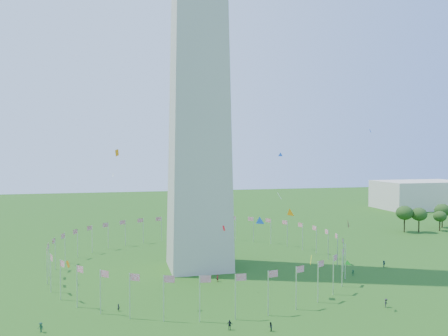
{
  "coord_description": "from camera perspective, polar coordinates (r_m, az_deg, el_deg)",
  "views": [
    {
      "loc": [
        -21.67,
        -71.08,
        32.55
      ],
      "look_at": [
        3.7,
        35.0,
        28.74
      ],
      "focal_mm": 35.0,
      "sensor_mm": 36.0,
      "label": 1
    }
  ],
  "objects": [
    {
      "name": "flag_ring",
      "position": [
        126.16,
        -3.28,
        -10.85
      ],
      "size": [
        80.24,
        80.24,
        9.0
      ],
      "color": "silver",
      "rests_on": "ground"
    },
    {
      "name": "tree_line_east",
      "position": [
        208.32,
        27.18,
        -5.83
      ],
      "size": [
        53.46,
        15.88,
        10.67
      ],
      "color": "#2A511B",
      "rests_on": "ground"
    },
    {
      "name": "crowd",
      "position": [
        86.88,
        10.95,
        -19.4
      ],
      "size": [
        98.52,
        67.88,
        1.9
      ],
      "color": "#391A4F",
      "rests_on": "ground"
    },
    {
      "name": "gov_building_east_a",
      "position": [
        280.98,
        24.32,
        -3.19
      ],
      "size": [
        50.0,
        30.0,
        16.0
      ],
      "primitive_type": "cube",
      "color": "beige",
      "rests_on": "ground"
    },
    {
      "name": "kites_aloft",
      "position": [
        101.6,
        10.77,
        -5.22
      ],
      "size": [
        89.09,
        83.75,
        35.34
      ],
      "color": "blue",
      "rests_on": "ground"
    }
  ]
}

